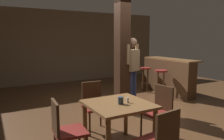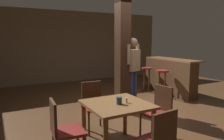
% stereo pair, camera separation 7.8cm
% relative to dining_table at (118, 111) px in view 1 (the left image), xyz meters
% --- Properties ---
extents(ground_plane, '(10.80, 10.80, 0.00)m').
position_rel_dining_table_xyz_m(ground_plane, '(1.19, 1.24, -0.61)').
color(ground_plane, '#4C301C').
extents(wall_back, '(8.00, 0.10, 2.80)m').
position_rel_dining_table_xyz_m(wall_back, '(1.19, 5.74, 0.79)').
color(wall_back, '#756047').
rests_on(wall_back, ground_plane).
extents(pillar, '(0.28, 0.28, 2.80)m').
position_rel_dining_table_xyz_m(pillar, '(1.04, 1.57, 0.79)').
color(pillar, '#382114').
rests_on(pillar, ground_plane).
extents(dining_table, '(0.92, 0.92, 0.74)m').
position_rel_dining_table_xyz_m(dining_table, '(0.00, 0.00, 0.00)').
color(dining_table, brown).
rests_on(dining_table, ground_plane).
extents(chair_north, '(0.45, 0.45, 0.89)m').
position_rel_dining_table_xyz_m(chair_north, '(-0.01, 0.87, -0.10)').
color(chair_north, maroon).
rests_on(chair_north, ground_plane).
extents(chair_west, '(0.45, 0.45, 0.89)m').
position_rel_dining_table_xyz_m(chair_west, '(-0.84, 0.00, -0.10)').
color(chair_west, maroon).
rests_on(chair_west, ground_plane).
extents(chair_east, '(0.48, 0.48, 0.89)m').
position_rel_dining_table_xyz_m(chair_east, '(0.83, 0.02, -0.10)').
color(chair_east, maroon).
rests_on(chair_east, ground_plane).
extents(napkin_cup, '(0.08, 0.08, 0.11)m').
position_rel_dining_table_xyz_m(napkin_cup, '(0.01, -0.05, 0.18)').
color(napkin_cup, '#33475B').
rests_on(napkin_cup, dining_table).
extents(salt_shaker, '(0.03, 0.03, 0.08)m').
position_rel_dining_table_xyz_m(salt_shaker, '(0.13, -0.05, 0.17)').
color(salt_shaker, silver).
rests_on(salt_shaker, dining_table).
extents(standing_person, '(0.46, 0.32, 1.72)m').
position_rel_dining_table_xyz_m(standing_person, '(1.30, 1.51, 0.39)').
color(standing_person, tan).
rests_on(standing_person, ground_plane).
extents(bar_counter, '(0.56, 1.92, 1.09)m').
position_rel_dining_table_xyz_m(bar_counter, '(3.19, 2.27, -0.06)').
color(bar_counter, brown).
rests_on(bar_counter, ground_plane).
extents(bar_stool_near, '(0.37, 0.37, 0.79)m').
position_rel_dining_table_xyz_m(bar_stool_near, '(2.72, 2.08, -0.01)').
color(bar_stool_near, maroon).
rests_on(bar_stool_near, ground_plane).
extents(bar_stool_mid, '(0.33, 0.33, 0.79)m').
position_rel_dining_table_xyz_m(bar_stool_mid, '(2.71, 2.81, -0.03)').
color(bar_stool_mid, maroon).
rests_on(bar_stool_mid, ground_plane).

